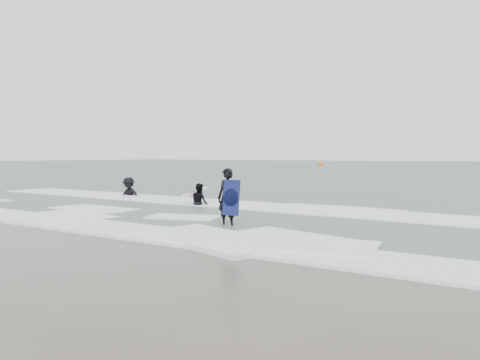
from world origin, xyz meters
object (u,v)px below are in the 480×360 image
Objects in this scene: surfer_breaker at (129,198)px; buoy at (320,164)px; surfer_wading at (200,207)px; surfer_centre at (227,227)px.

surfer_breaker is 71.52m from buoy.
buoy is (-21.26, 68.28, 0.42)m from surfer_breaker.
buoy is at bearing -43.72° from surfer_wading.
surfer_breaker is 1.10× the size of buoy.
surfer_centre is 5.28m from surfer_wading.
buoy reaches higher than surfer_breaker.
surfer_centre is 1.13× the size of surfer_wading.
surfer_breaker is at bearing 150.47° from surfer_centre.
surfer_breaker reaches higher than surfer_wading.
surfer_wading is 0.89× the size of buoy.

